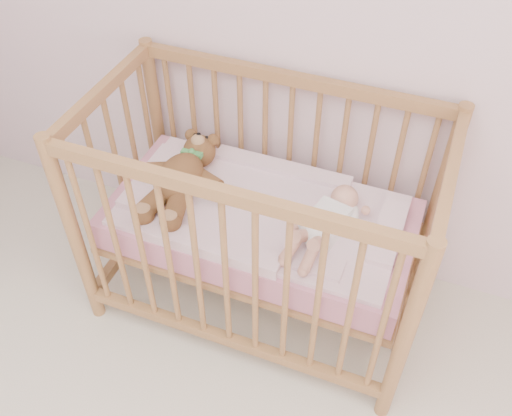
% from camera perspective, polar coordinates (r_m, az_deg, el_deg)
% --- Properties ---
extents(crib, '(1.36, 0.76, 1.00)m').
position_cam_1_polar(crib, '(2.31, 0.45, -1.31)').
color(crib, '#996A41').
rests_on(crib, floor).
extents(mattress, '(1.22, 0.62, 0.13)m').
position_cam_1_polar(mattress, '(2.32, 0.45, -1.57)').
color(mattress, pink).
rests_on(mattress, crib).
extents(blanket, '(1.10, 0.58, 0.06)m').
position_cam_1_polar(blanket, '(2.27, 0.46, -0.26)').
color(blanket, pink).
rests_on(blanket, mattress).
extents(baby, '(0.34, 0.53, 0.12)m').
position_cam_1_polar(baby, '(2.15, 7.09, -1.04)').
color(baby, white).
rests_on(baby, blanket).
extents(teddy_bear, '(0.40, 0.56, 0.15)m').
position_cam_1_polar(teddy_bear, '(2.31, -7.56, 3.06)').
color(teddy_bear, brown).
rests_on(teddy_bear, blanket).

